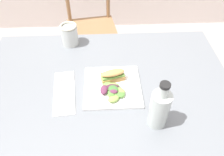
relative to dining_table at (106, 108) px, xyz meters
The scene contains 9 objects.
dining_table is the anchor object (origin of this frame).
chair_wooden_far 1.00m from the dining_table, 95.93° to the left, with size 0.45×0.45×0.87m.
plate_lunch 0.14m from the dining_table, 30.01° to the left, with size 0.26×0.26×0.01m, color white.
sandwich_half_front 0.18m from the dining_table, 59.16° to the left, with size 0.12×0.07×0.06m.
salad_mixed_greens 0.16m from the dining_table, 35.56° to the right, with size 0.12×0.14×0.03m.
napkin_folded 0.23m from the dining_table, behind, with size 0.09×0.26×0.00m, color white.
fork_on_napkin 0.23m from the dining_table, behind, with size 0.05×0.19×0.00m.
bottle_cold_brew 0.33m from the dining_table, 42.21° to the right, with size 0.07×0.07×0.22m.
mason_jar_iced_tea 0.44m from the dining_table, 117.47° to the left, with size 0.09×0.09×0.12m.
Camera 1 is at (0.05, -0.58, 1.50)m, focal length 36.03 mm.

